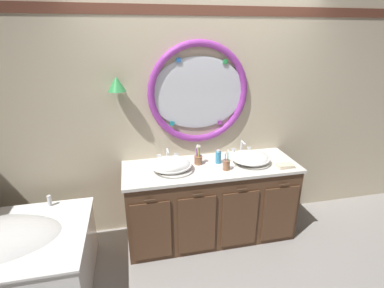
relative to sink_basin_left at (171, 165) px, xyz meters
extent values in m
plane|color=gray|center=(0.39, -0.22, -0.91)|extent=(14.00, 14.00, 0.00)
cube|color=beige|center=(0.39, 0.37, 0.39)|extent=(6.40, 0.08, 2.60)
cube|color=brown|center=(0.39, 0.33, 1.41)|extent=(6.27, 0.01, 0.09)
ellipsoid|color=silver|center=(0.35, 0.32, 0.63)|extent=(0.99, 0.02, 0.74)
torus|color=purple|center=(0.35, 0.31, 0.63)|extent=(1.06, 0.07, 1.06)
cube|color=green|center=(0.85, 0.31, 0.62)|extent=(0.05, 0.01, 0.05)
cube|color=green|center=(0.62, 0.31, 0.94)|extent=(0.05, 0.01, 0.05)
cube|color=#2866B7|center=(0.14, 0.31, 0.96)|extent=(0.05, 0.01, 0.05)
cube|color=yellow|center=(-0.14, 0.31, 0.61)|extent=(0.05, 0.01, 0.05)
cube|color=teal|center=(0.07, 0.31, 0.33)|extent=(0.05, 0.01, 0.05)
cube|color=purple|center=(0.59, 0.31, 0.30)|extent=(0.04, 0.01, 0.04)
cylinder|color=#4C3823|center=(-0.46, 0.29, 0.79)|extent=(0.02, 0.09, 0.02)
cone|color=green|center=(-0.46, 0.24, 0.77)|extent=(0.17, 0.17, 0.14)
cube|color=brown|center=(0.42, 0.03, -0.50)|extent=(1.77, 0.61, 0.82)
cube|color=silver|center=(0.42, 0.03, -0.08)|extent=(1.80, 0.65, 0.03)
cube|color=silver|center=(0.42, 0.32, -0.15)|extent=(1.77, 0.02, 0.11)
cube|color=brown|center=(-0.24, -0.28, -0.54)|extent=(0.37, 0.02, 0.62)
cylinder|color=#422D1E|center=(-0.24, -0.30, -0.19)|extent=(0.10, 0.01, 0.01)
cube|color=brown|center=(0.20, -0.28, -0.54)|extent=(0.37, 0.02, 0.62)
cylinder|color=#422D1E|center=(0.20, -0.30, -0.19)|extent=(0.10, 0.01, 0.01)
cube|color=brown|center=(0.64, -0.28, -0.54)|extent=(0.37, 0.02, 0.62)
cylinder|color=#422D1E|center=(0.64, -0.30, -0.19)|extent=(0.10, 0.01, 0.01)
cube|color=brown|center=(1.08, -0.28, -0.54)|extent=(0.37, 0.02, 0.62)
cylinder|color=#422D1E|center=(1.08, -0.30, -0.19)|extent=(0.10, 0.01, 0.01)
cylinder|color=silver|center=(-1.17, 0.05, -0.29)|extent=(0.04, 0.04, 0.11)
ellipsoid|color=white|center=(0.00, 0.00, 0.00)|extent=(0.39, 0.28, 0.13)
torus|color=white|center=(0.00, 0.00, 0.00)|extent=(0.41, 0.41, 0.02)
cylinder|color=silver|center=(0.00, 0.00, 0.00)|extent=(0.03, 0.03, 0.01)
ellipsoid|color=white|center=(0.84, 0.00, -0.01)|extent=(0.39, 0.33, 0.11)
torus|color=white|center=(0.84, 0.00, 0.00)|extent=(0.41, 0.41, 0.02)
cylinder|color=silver|center=(0.84, 0.00, 0.00)|extent=(0.03, 0.03, 0.01)
cylinder|color=silver|center=(0.00, 0.26, -0.05)|extent=(0.05, 0.05, 0.02)
cylinder|color=silver|center=(0.00, 0.26, 0.01)|extent=(0.02, 0.02, 0.10)
sphere|color=silver|center=(0.00, 0.26, 0.06)|extent=(0.03, 0.03, 0.03)
cylinder|color=silver|center=(0.00, 0.21, 0.06)|extent=(0.02, 0.11, 0.02)
cylinder|color=silver|center=(-0.09, 0.26, -0.03)|extent=(0.04, 0.04, 0.06)
cylinder|color=silver|center=(0.09, 0.26, -0.03)|extent=(0.04, 0.04, 0.06)
cube|color=silver|center=(-0.09, 0.26, 0.00)|extent=(0.05, 0.01, 0.01)
cube|color=silver|center=(0.09, 0.26, 0.00)|extent=(0.05, 0.01, 0.01)
cylinder|color=silver|center=(0.84, 0.26, -0.05)|extent=(0.05, 0.05, 0.02)
cylinder|color=silver|center=(0.84, 0.26, 0.02)|extent=(0.02, 0.02, 0.13)
sphere|color=silver|center=(0.84, 0.26, 0.08)|extent=(0.03, 0.03, 0.03)
cylinder|color=silver|center=(0.84, 0.21, 0.08)|extent=(0.02, 0.10, 0.02)
cylinder|color=silver|center=(0.74, 0.26, -0.03)|extent=(0.04, 0.04, 0.06)
cylinder|color=silver|center=(0.93, 0.26, -0.03)|extent=(0.04, 0.04, 0.06)
cube|color=silver|center=(0.74, 0.26, 0.00)|extent=(0.05, 0.01, 0.01)
cube|color=silver|center=(0.93, 0.26, 0.00)|extent=(0.05, 0.01, 0.01)
cylinder|color=#996647|center=(0.30, 0.09, -0.02)|extent=(0.08, 0.08, 0.09)
torus|color=#996647|center=(0.30, 0.09, 0.02)|extent=(0.09, 0.09, 0.01)
cylinder|color=blue|center=(0.31, 0.09, 0.03)|extent=(0.02, 0.01, 0.17)
cube|color=white|center=(0.31, 0.09, 0.13)|extent=(0.02, 0.02, 0.02)
cylinder|color=blue|center=(0.29, 0.11, 0.03)|extent=(0.02, 0.03, 0.17)
cube|color=white|center=(0.29, 0.11, 0.13)|extent=(0.02, 0.02, 0.03)
cylinder|color=purple|center=(0.28, 0.09, 0.03)|extent=(0.03, 0.02, 0.17)
cube|color=white|center=(0.28, 0.09, 0.13)|extent=(0.02, 0.02, 0.02)
cylinder|color=yellow|center=(0.29, 0.07, 0.04)|extent=(0.02, 0.01, 0.18)
cube|color=white|center=(0.29, 0.07, 0.14)|extent=(0.02, 0.02, 0.02)
cylinder|color=#996647|center=(0.54, -0.10, -0.02)|extent=(0.07, 0.07, 0.10)
torus|color=#996647|center=(0.54, -0.10, 0.03)|extent=(0.08, 0.08, 0.01)
cylinder|color=#19ADB2|center=(0.55, -0.10, 0.04)|extent=(0.02, 0.02, 0.18)
cube|color=white|center=(0.55, -0.10, 0.14)|extent=(0.02, 0.02, 0.02)
cylinder|color=blue|center=(0.52, -0.10, 0.03)|extent=(0.01, 0.03, 0.16)
cube|color=white|center=(0.52, -0.10, 0.12)|extent=(0.02, 0.02, 0.02)
cylinder|color=#388EBC|center=(0.51, 0.07, 0.00)|extent=(0.06, 0.06, 0.13)
cylinder|color=silver|center=(0.51, 0.07, 0.07)|extent=(0.03, 0.03, 0.02)
cylinder|color=silver|center=(0.51, 0.05, 0.09)|extent=(0.01, 0.04, 0.01)
cube|color=beige|center=(1.14, -0.17, -0.06)|extent=(0.18, 0.10, 0.02)
cube|color=beige|center=(1.14, -0.17, -0.04)|extent=(0.17, 0.11, 0.02)
camera|label=1|loc=(-0.35, -2.54, 1.20)|focal=26.77mm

